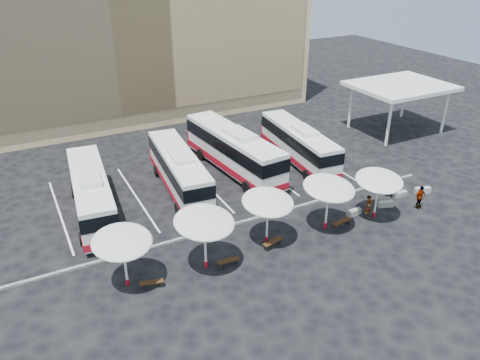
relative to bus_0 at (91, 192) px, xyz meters
name	(u,v)px	position (x,y,z in m)	size (l,w,h in m)	color
ground	(247,226)	(9.62, -6.86, -1.91)	(120.00, 120.00, 0.00)	black
sandstone_building	(118,1)	(9.62, 25.00, 10.72)	(42.00, 18.25, 29.60)	tan
service_canopy	(401,87)	(33.62, 3.14, 2.96)	(10.00, 8.00, 5.20)	white
curb_divider	(243,222)	(9.62, -6.36, -1.83)	(34.00, 0.25, 0.15)	black
bay_lines	(204,182)	(9.62, 1.14, -1.90)	(24.15, 12.00, 0.01)	white
bus_0	(91,192)	(0.00, 0.00, 0.00)	(3.61, 11.95, 3.73)	white
bus_1	(179,170)	(7.28, 0.70, -0.01)	(3.57, 11.89, 3.72)	white
bus_2	(233,149)	(12.99, 2.02, 0.20)	(3.91, 13.19, 4.13)	white
bus_3	(299,143)	(19.35, 1.03, -0.04)	(3.43, 11.69, 3.66)	white
sunshade_0	(122,242)	(0.03, -9.43, 1.24)	(4.07, 4.11, 3.71)	white
sunshade_1	(204,222)	(4.99, -10.00, 1.47)	(4.82, 4.85, 3.97)	white
sunshade_2	(268,202)	(9.91, -9.30, 1.24)	(3.78, 3.82, 3.71)	white
sunshade_3	(329,188)	(14.61, -9.75, 1.38)	(4.30, 4.34, 3.87)	white
sunshade_4	(379,181)	(18.83, -10.21, 1.20)	(4.44, 4.47, 3.65)	white
wood_bench_0	(152,283)	(1.27, -10.37, -1.57)	(1.48, 0.71, 0.44)	black
wood_bench_1	(228,261)	(6.31, -10.57, -1.56)	(1.50, 0.48, 0.45)	black
wood_bench_2	(273,243)	(9.93, -10.09, -1.53)	(1.64, 0.77, 0.49)	black
wood_bench_3	(342,222)	(15.75, -10.19, -1.52)	(1.69, 0.71, 0.50)	black
conc_bench_0	(354,212)	(17.64, -9.29, -1.68)	(1.22, 0.41, 0.46)	gray
conc_bench_1	(386,204)	(20.70, -9.44, -1.68)	(1.22, 0.41, 0.46)	gray
conc_bench_2	(401,194)	(23.01, -8.73, -1.70)	(1.11, 0.37, 0.42)	gray
conc_bench_3	(422,190)	(25.04, -9.11, -1.66)	(1.33, 0.44, 0.50)	gray
passenger_0	(369,206)	(18.38, -9.97, -0.99)	(0.67, 0.44, 1.83)	black
passenger_1	(390,186)	(22.19, -8.17, -1.04)	(0.84, 0.66, 1.74)	black
passenger_2	(420,197)	(22.86, -10.76, -0.95)	(1.12, 0.47, 1.91)	black
passenger_3	(397,186)	(22.72, -8.45, -1.03)	(1.13, 0.65, 1.75)	black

